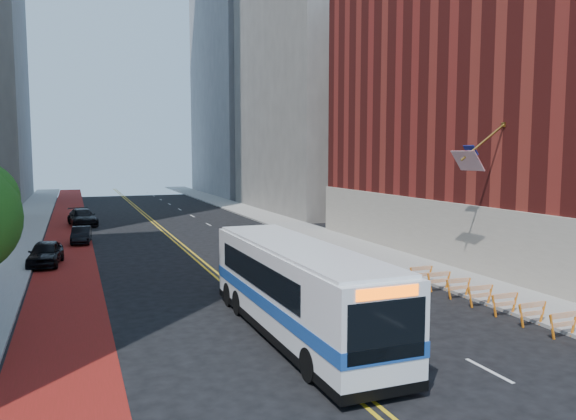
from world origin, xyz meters
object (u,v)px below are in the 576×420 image
at_px(car_b, 81,235).
at_px(transit_bus, 296,288).
at_px(car_a, 45,253).
at_px(car_c, 82,217).

bearing_deg(car_b, transit_bus, -69.74).
relative_size(car_a, car_c, 0.81).
relative_size(transit_bus, car_c, 2.33).
bearing_deg(transit_bus, car_b, 105.01).
bearing_deg(car_c, transit_bus, -87.64).
distance_m(transit_bus, car_a, 20.61).
xyz_separation_m(car_b, car_c, (0.27, 11.28, 0.16)).
bearing_deg(car_a, car_c, 89.34).
height_order(car_a, car_b, car_a).
relative_size(transit_bus, car_b, 3.33).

